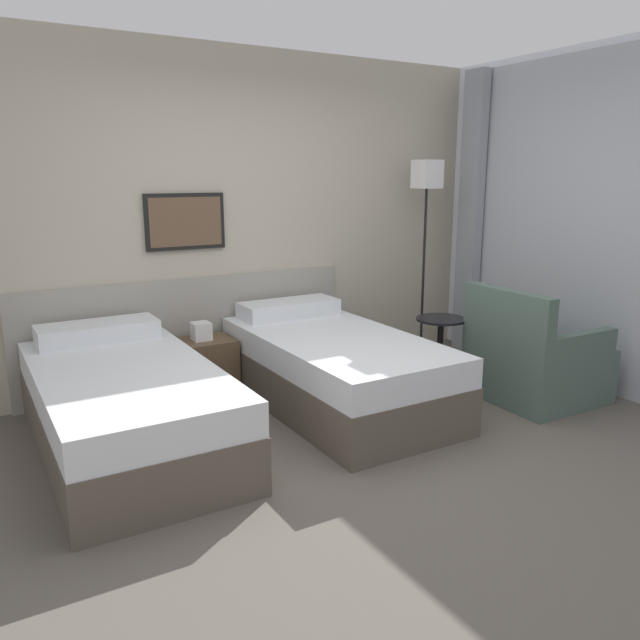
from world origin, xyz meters
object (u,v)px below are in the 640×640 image
bed_near_window (335,369)px  floor_lamp (426,197)px  bed_near_door (126,407)px  nightstand (203,365)px  armchair (534,364)px  side_table (440,340)px

bed_near_window → floor_lamp: (1.37, 0.65, 1.23)m
bed_near_door → floor_lamp: floor_lamp is taller
nightstand → armchair: 2.59m
bed_near_door → nightstand: size_ratio=3.42×
floor_lamp → armchair: size_ratio=2.06×
bed_near_door → armchair: size_ratio=2.23×
side_table → bed_near_window: bearing=175.0°
armchair → nightstand: bearing=58.0°
bed_near_door → nightstand: bearing=43.9°
bed_near_door → nightstand: (0.77, 0.74, -0.05)m
side_table → bed_near_door: bearing=178.1°
side_table → armchair: armchair is taller
side_table → armchair: 0.74m
nightstand → floor_lamp: size_ratio=0.32×
nightstand → armchair: (2.17, -1.42, 0.05)m
nightstand → floor_lamp: floor_lamp is taller
bed_near_window → armchair: 1.55m
floor_lamp → side_table: floor_lamp is taller
bed_near_window → side_table: size_ratio=3.43×
bed_near_door → nightstand: bed_near_door is taller
bed_near_window → armchair: (1.40, -0.67, -0.00)m
bed_near_door → bed_near_window: bearing=0.0°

